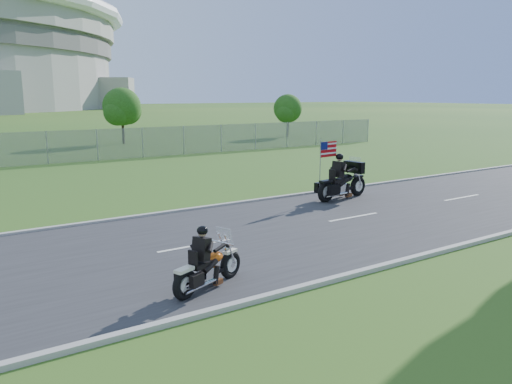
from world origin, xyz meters
TOP-DOWN VIEW (x-y plane):
  - ground at (0.00, 0.00)m, footprint 420.00×420.00m
  - road at (0.00, 0.00)m, footprint 120.00×8.00m
  - curb_north at (0.00, 4.05)m, footprint 120.00×0.18m
  - curb_south at (0.00, -4.05)m, footprint 120.00×0.18m
  - tree_fence_near at (6.04, 30.04)m, footprint 3.52×3.28m
  - tree_fence_far at (22.04, 28.03)m, footprint 3.08×2.87m
  - motorcycle_lead at (-3.12, -2.91)m, footprint 2.07×1.05m
  - motorcycle_follow at (5.81, 2.55)m, footprint 2.81×1.01m

SIDE VIEW (x-z plane):
  - ground at x=0.00m, z-range 0.00..0.00m
  - road at x=0.00m, z-range 0.00..0.04m
  - curb_north at x=0.00m, z-range -0.01..0.11m
  - curb_south at x=0.00m, z-range -0.01..0.11m
  - motorcycle_lead at x=-3.12m, z-range -0.26..1.20m
  - motorcycle_follow at x=5.81m, z-range -0.53..1.81m
  - tree_fence_far at x=22.04m, z-range 0.54..4.74m
  - tree_fence_near at x=6.04m, z-range 0.60..5.35m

